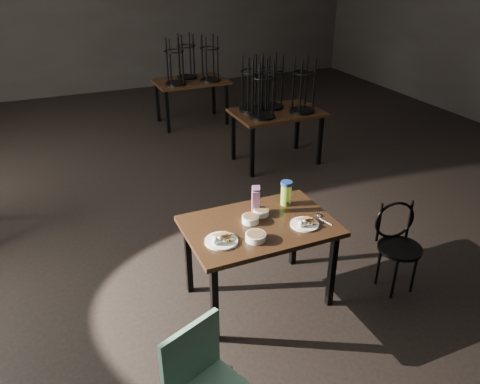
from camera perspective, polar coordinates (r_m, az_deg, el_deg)
name	(u,v)px	position (r m, az deg, el deg)	size (l,w,h in m)	color
main_table	(260,232)	(3.82, 2.39, -4.92)	(1.20, 0.80, 0.75)	black
plate_left	(221,240)	(3.55, -2.32, -5.81)	(0.25, 0.25, 0.08)	white
plate_right	(305,223)	(3.79, 7.88, -3.76)	(0.23, 0.23, 0.08)	white
bowl_near	(250,219)	(3.79, 1.28, -3.30)	(0.14, 0.14, 0.05)	white
bowl_far	(261,212)	(3.89, 2.59, -2.43)	(0.13, 0.13, 0.05)	white
bowl_big	(256,237)	(3.57, 1.92, -5.46)	(0.16, 0.16, 0.05)	white
juice_carton	(256,200)	(3.88, 1.94, -0.98)	(0.08, 0.08, 0.25)	#80175E
water_bottle	(286,193)	(4.03, 5.64, -0.10)	(0.11, 0.11, 0.22)	#93C339
spoon	(320,216)	(3.93, 9.72, -2.90)	(0.05, 0.21, 0.01)	silver
bentwood_chair	(397,240)	(4.31, 18.63, -5.53)	(0.41, 0.40, 0.80)	black
school_chair	(205,384)	(2.87, -4.25, -22.27)	(0.54, 0.54, 0.89)	#69A48C
bg_table_right	(275,108)	(6.47, 4.31, 10.20)	(1.20, 0.80, 1.48)	black
bg_table_far	(191,79)	(8.13, -6.01, 13.57)	(1.20, 0.80, 1.48)	black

